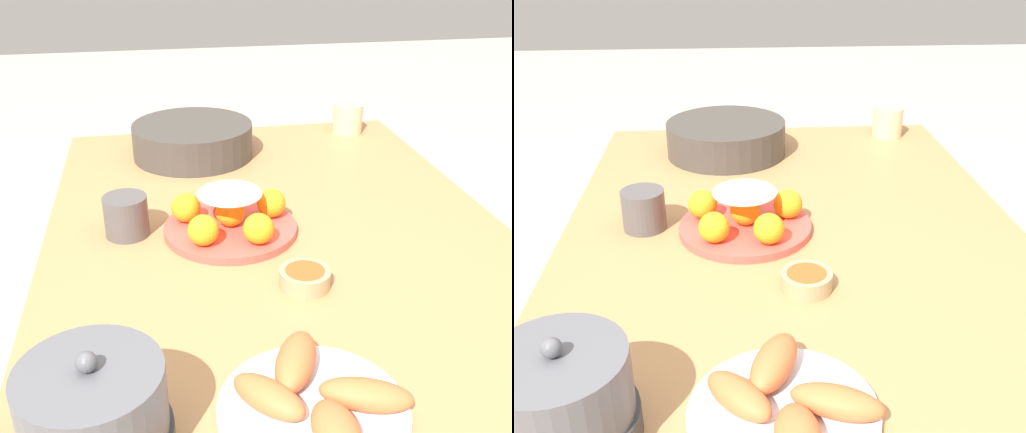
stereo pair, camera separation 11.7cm
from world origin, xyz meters
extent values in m
cylinder|color=#A87547|center=(0.65, -0.42, 0.37)|extent=(0.06, 0.06, 0.74)
cylinder|color=#A87547|center=(0.65, 0.42, 0.37)|extent=(0.06, 0.06, 0.74)
cube|color=#A87547|center=(0.00, 0.00, 0.75)|extent=(1.39, 0.93, 0.03)
cylinder|color=#E04C42|center=(0.04, 0.10, 0.78)|extent=(0.27, 0.27, 0.02)
sphere|color=orange|center=(0.13, 0.10, 0.81)|extent=(0.06, 0.06, 0.06)
sphere|color=orange|center=(0.07, 0.18, 0.81)|extent=(0.06, 0.06, 0.06)
sphere|color=orange|center=(-0.03, 0.16, 0.81)|extent=(0.06, 0.06, 0.06)
sphere|color=orange|center=(-0.04, 0.05, 0.81)|extent=(0.06, 0.06, 0.06)
sphere|color=orange|center=(0.06, 0.01, 0.81)|extent=(0.06, 0.06, 0.06)
ellipsoid|color=white|center=(0.04, 0.10, 0.85)|extent=(0.13, 0.13, 0.02)
sphere|color=orange|center=(0.04, 0.10, 0.81)|extent=(0.06, 0.06, 0.06)
cylinder|color=#3D3833|center=(0.49, 0.13, 0.81)|extent=(0.31, 0.31, 0.09)
cylinder|color=brown|center=(0.49, 0.13, 0.85)|extent=(0.26, 0.26, 0.01)
cylinder|color=tan|center=(-0.18, 0.00, 0.79)|extent=(0.09, 0.09, 0.03)
cylinder|color=#9E4C1E|center=(-0.18, 0.00, 0.80)|extent=(0.07, 0.07, 0.01)
cylinder|color=silver|center=(-0.47, 0.06, 0.78)|extent=(0.24, 0.24, 0.01)
ellipsoid|color=#E06033|center=(-0.41, 0.07, 0.81)|extent=(0.13, 0.10, 0.05)
ellipsoid|color=#E06033|center=(-0.46, 0.12, 0.80)|extent=(0.11, 0.11, 0.04)
ellipsoid|color=#E06033|center=(-0.48, 0.00, 0.80)|extent=(0.09, 0.13, 0.04)
cylinder|color=#DBB27F|center=(0.60, -0.33, 0.81)|extent=(0.09, 0.09, 0.08)
cylinder|color=#4C4747|center=(0.07, 0.30, 0.81)|extent=(0.09, 0.09, 0.08)
cylinder|color=#2D2D2D|center=(-0.49, 0.33, 0.79)|extent=(0.18, 0.18, 0.04)
cylinder|color=#515156|center=(-0.49, 0.33, 0.85)|extent=(0.17, 0.17, 0.09)
sphere|color=#515156|center=(-0.49, 0.33, 0.91)|extent=(0.02, 0.02, 0.02)
camera|label=1|loc=(-1.02, 0.24, 1.33)|focal=42.00mm
camera|label=2|loc=(-1.03, 0.12, 1.33)|focal=42.00mm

